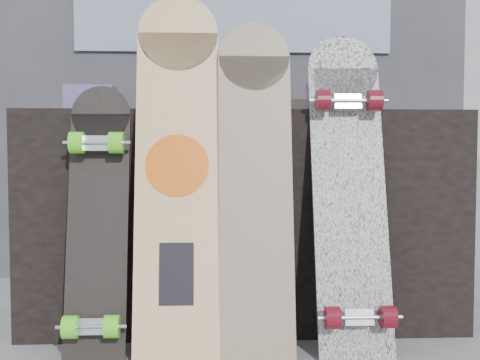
{
  "coord_description": "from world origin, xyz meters",
  "views": [
    {
      "loc": [
        -0.13,
        -1.84,
        0.67
      ],
      "look_at": [
        -0.02,
        0.2,
        0.56
      ],
      "focal_mm": 45.0,
      "sensor_mm": 36.0,
      "label": 1
    }
  ],
  "objects": [
    {
      "name": "booth",
      "position": [
        0.0,
        1.35,
        1.1
      ],
      "size": [
        2.4,
        0.22,
        2.2
      ],
      "color": "#37363C",
      "rests_on": "ground"
    },
    {
      "name": "longboard_celtic",
      "position": [
        0.02,
        0.09,
        0.58
      ],
      "size": [
        0.24,
        0.24,
        1.09
      ],
      "rotation": [
        -0.2,
        0.0,
        0.0
      ],
      "color": "#D0B28E",
      "rests_on": "ground"
    },
    {
      "name": "longboard_geisha",
      "position": [
        -0.23,
        0.12,
        0.63
      ],
      "size": [
        0.27,
        0.29,
        1.19
      ],
      "rotation": [
        -0.22,
        0.0,
        0.0
      ],
      "color": "beige",
      "rests_on": "ground"
    },
    {
      "name": "merch_box_small",
      "position": [
        0.33,
        0.51,
        0.86
      ],
      "size": [
        0.14,
        0.14,
        0.12
      ],
      "primitive_type": "cube",
      "color": "#493F81",
      "rests_on": "vendor_table"
    },
    {
      "name": "merch_box_flat",
      "position": [
        0.21,
        0.58,
        0.83
      ],
      "size": [
        0.22,
        0.1,
        0.06
      ],
      "primitive_type": "cube",
      "color": "#D1B78C",
      "rests_on": "vendor_table"
    },
    {
      "name": "vendor_table",
      "position": [
        0.0,
        0.5,
        0.4
      ],
      "size": [
        1.6,
        0.6,
        0.8
      ],
      "primitive_type": "cube",
      "color": "black",
      "rests_on": "ground"
    },
    {
      "name": "longboard_cascadia",
      "position": [
        0.33,
        0.12,
        0.55
      ],
      "size": [
        0.24,
        0.35,
        1.06
      ],
      "rotation": [
        -0.26,
        0.0,
        0.0
      ],
      "color": "white",
      "rests_on": "ground"
    },
    {
      "name": "skateboard_dark",
      "position": [
        -0.49,
        0.11,
        0.45
      ],
      "size": [
        0.2,
        0.28,
        0.88
      ],
      "rotation": [
        -0.23,
        0.0,
        0.0
      ],
      "color": "black",
      "rests_on": "ground"
    },
    {
      "name": "merch_box_purple",
      "position": [
        -0.57,
        0.47,
        0.85
      ],
      "size": [
        0.18,
        0.12,
        0.1
      ],
      "primitive_type": "cube",
      "color": "#493F81",
      "rests_on": "vendor_table"
    }
  ]
}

